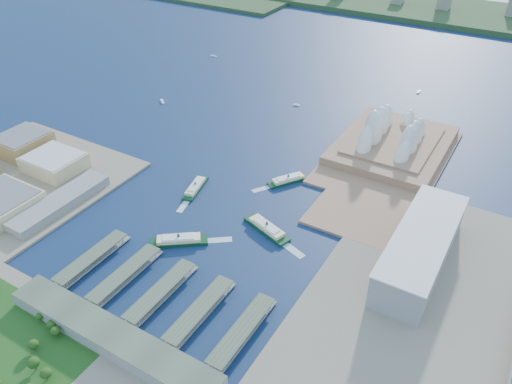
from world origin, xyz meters
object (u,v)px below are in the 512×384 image
Objects in this scene: toaster_building at (420,249)px; ferry_a at (195,186)px; ferry_c at (179,239)px; opera_house at (396,128)px; ferry_b at (288,178)px; ferry_d at (267,227)px.

ferry_a is at bearing -178.94° from toaster_building.
ferry_c is (-212.78, -89.62, -15.10)m from toaster_building.
opera_house reaches higher than toaster_building.
ferry_a is 108.91m from ferry_b.
opera_house is 264.63m from ferry_a.
ferry_d reaches higher than ferry_b.
ferry_c is 1.00× the size of ferry_d.
toaster_building is 183.62m from ferry_b.
ferry_d is at bearing -42.23° from ferry_b.
ferry_d is at bearing -25.70° from ferry_a.
opera_house reaches higher than ferry_c.
toaster_building is 150.60m from ferry_d.
opera_house is 1.16× the size of toaster_building.
ferry_c is at bearing 152.18° from ferry_d.
ferry_d is (108.25, -23.34, 0.70)m from ferry_a.
ferry_a is 0.87× the size of ferry_c.
toaster_building is at bearing -12.47° from ferry_a.
ferry_a is at bearing -128.94° from opera_house.
ferry_c reaches higher than ferry_a.
toaster_building is 255.97m from ferry_a.
ferry_d is (24.06, -92.43, 0.66)m from ferry_b.
ferry_c is (-122.78, -289.62, -26.60)m from opera_house.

